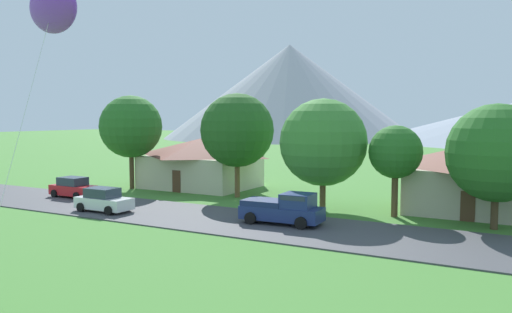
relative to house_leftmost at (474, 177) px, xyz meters
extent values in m
cube|color=#424247|center=(-7.18, -10.95, -2.51)|extent=(160.00, 7.88, 0.08)
cone|color=#8E939E|center=(-66.28, 110.33, 12.34)|extent=(80.13, 80.13, 29.78)
cube|color=beige|center=(0.00, 0.00, -0.96)|extent=(8.68, 7.17, 3.18)
pyramid|color=brown|center=(0.00, 0.00, 1.50)|extent=(9.38, 7.75, 1.75)
cube|color=brown|center=(0.00, -3.60, -1.55)|extent=(0.90, 0.06, 2.00)
cube|color=beige|center=(-24.67, 1.40, -1.03)|extent=(9.88, 7.64, 3.06)
pyramid|color=brown|center=(-24.67, 1.40, 1.34)|extent=(10.68, 8.25, 1.68)
cube|color=brown|center=(-24.67, -2.43, -1.55)|extent=(0.90, 0.06, 2.00)
cylinder|color=#4C3823|center=(-29.81, -2.62, -0.70)|extent=(0.44, 0.44, 3.71)
sphere|color=#286623|center=(-29.81, -2.62, 3.35)|extent=(5.87, 5.87, 5.87)
cylinder|color=#4C3823|center=(1.70, -5.29, -1.34)|extent=(0.44, 0.44, 2.44)
sphere|color=#286623|center=(1.70, -5.29, 2.12)|extent=(5.96, 5.96, 5.96)
cylinder|color=brown|center=(-18.38, -2.20, -0.87)|extent=(0.44, 0.44, 3.37)
sphere|color=#23561E|center=(-18.38, -2.20, 3.15)|extent=(6.23, 6.23, 6.23)
cylinder|color=brown|center=(-4.59, -4.26, -1.00)|extent=(0.44, 0.44, 3.10)
sphere|color=#286623|center=(-4.59, -4.26, 1.91)|extent=(3.62, 3.62, 3.62)
cylinder|color=brown|center=(-9.73, -4.54, -1.24)|extent=(0.44, 0.44, 2.63)
sphere|color=#3D7F33|center=(-9.73, -4.54, 2.45)|extent=(6.33, 6.33, 6.33)
cube|color=red|center=(-30.23, -9.19, -1.87)|extent=(4.22, 1.86, 0.80)
cube|color=#2D3847|center=(-30.38, -9.19, -1.13)|extent=(2.22, 1.61, 0.68)
cylinder|color=black|center=(-28.86, -8.29, -2.15)|extent=(0.64, 0.25, 0.64)
cylinder|color=black|center=(-28.89, -10.13, -2.15)|extent=(0.64, 0.25, 0.64)
cylinder|color=black|center=(-31.56, -8.25, -2.15)|extent=(0.64, 0.25, 0.64)
cylinder|color=black|center=(-31.59, -10.09, -2.15)|extent=(0.64, 0.25, 0.64)
cube|color=white|center=(-23.18, -12.73, -1.87)|extent=(4.20, 1.80, 0.80)
cube|color=#2D3847|center=(-23.33, -12.73, -1.13)|extent=(2.20, 1.59, 0.68)
cylinder|color=black|center=(-21.83, -11.81, -2.15)|extent=(0.64, 0.24, 0.64)
cylinder|color=black|center=(-21.83, -13.65, -2.15)|extent=(0.64, 0.24, 0.64)
cylinder|color=black|center=(-24.53, -11.81, -2.15)|extent=(0.64, 0.24, 0.64)
cylinder|color=black|center=(-24.53, -13.65, -2.15)|extent=(0.64, 0.24, 0.64)
cube|color=navy|center=(-10.20, -10.36, -1.80)|extent=(5.29, 2.25, 0.84)
cube|color=navy|center=(-9.11, -10.31, -0.93)|extent=(1.99, 1.93, 0.90)
cube|color=#2D3847|center=(-9.11, -10.31, -0.66)|extent=(1.71, 1.96, 0.28)
cube|color=navy|center=(-11.35, -10.42, -1.20)|extent=(2.79, 2.09, 0.36)
cylinder|color=black|center=(-8.56, -9.26, -2.09)|extent=(0.77, 0.32, 0.76)
cylinder|color=black|center=(-8.46, -11.29, -2.09)|extent=(0.77, 0.32, 0.76)
cylinder|color=black|center=(-11.95, -9.42, -2.09)|extent=(0.77, 0.32, 0.76)
cylinder|color=black|center=(-11.85, -11.46, -2.09)|extent=(0.77, 0.32, 0.76)
ellipsoid|color=purple|center=(-15.61, -22.98, 9.20)|extent=(4.06, 2.50, 2.47)
cylinder|color=silver|center=(-14.36, -25.66, 4.10)|extent=(2.53, 5.38, 10.22)
camera|label=1|loc=(3.78, -39.11, 4.29)|focal=35.82mm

